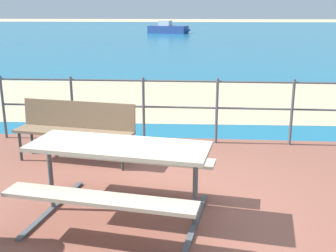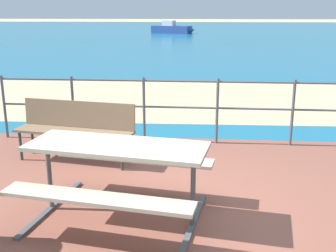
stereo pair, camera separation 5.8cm
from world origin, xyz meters
name	(u,v)px [view 1 (the left image)]	position (x,y,z in m)	size (l,w,h in m)	color
ground_plane	(168,215)	(0.00, 0.00, 0.00)	(240.00, 240.00, 0.00)	tan
patio_paving	(168,212)	(0.00, 0.00, 0.03)	(6.40, 5.20, 0.06)	brown
sea_water	(198,33)	(0.00, 40.00, 0.01)	(90.00, 90.00, 0.01)	#196B8E
beach_strip	(187,98)	(0.00, 6.15, 0.01)	(54.00, 4.97, 0.01)	tan
picnic_table	(119,163)	(-0.48, -0.20, 0.66)	(1.98, 1.61, 0.80)	tan
park_bench	(76,125)	(-1.43, 1.44, 0.58)	(1.75, 0.69, 0.84)	#7A6047
railing_fence	(180,103)	(0.00, 2.39, 0.72)	(5.94, 0.04, 1.06)	#4C5156
boat_near	(169,29)	(-2.96, 37.79, 0.45)	(4.52, 2.60, 1.26)	#2D478C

